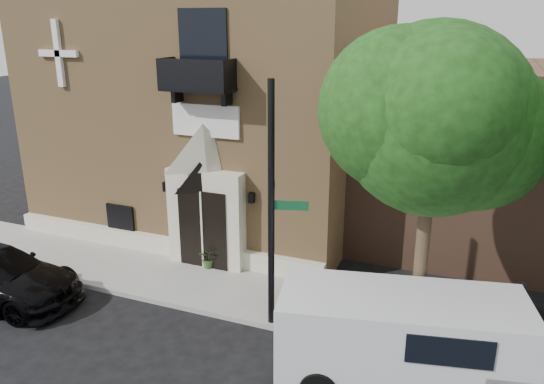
# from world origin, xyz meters

# --- Properties ---
(ground) EXTENTS (120.00, 120.00, 0.00)m
(ground) POSITION_xyz_m (0.00, 0.00, 0.00)
(ground) COLOR black
(ground) RESTS_ON ground
(sidewalk) EXTENTS (42.00, 3.00, 0.15)m
(sidewalk) POSITION_xyz_m (1.00, 1.50, 0.07)
(sidewalk) COLOR gray
(sidewalk) RESTS_ON ground
(church) EXTENTS (12.20, 11.01, 9.30)m
(church) POSITION_xyz_m (-2.99, 7.95, 4.63)
(church) COLOR tan
(church) RESTS_ON ground
(street_tree_left) EXTENTS (4.97, 4.38, 7.77)m
(street_tree_left) POSITION_xyz_m (6.03, 0.35, 5.87)
(street_tree_left) COLOR #38281C
(street_tree_left) RESTS_ON sidewalk
(cargo_van) EXTENTS (5.67, 3.20, 2.18)m
(cargo_van) POSITION_xyz_m (6.03, -0.85, 1.22)
(cargo_van) COLOR silver
(cargo_van) RESTS_ON ground
(street_sign) EXTENTS (1.19, 0.99, 6.43)m
(street_sign) POSITION_xyz_m (2.32, 0.23, 3.38)
(street_sign) COLOR black
(street_sign) RESTS_ON sidewalk
(fire_hydrant) EXTENTS (0.48, 0.39, 0.85)m
(fire_hydrant) POSITION_xyz_m (3.62, 0.49, 0.57)
(fire_hydrant) COLOR #A41423
(fire_hydrant) RESTS_ON sidewalk
(dumpster) EXTENTS (2.07, 1.48, 1.22)m
(dumpster) POSITION_xyz_m (8.69, 0.74, 0.77)
(dumpster) COLOR #0F3915
(dumpster) RESTS_ON sidewalk
(planter) EXTENTS (0.66, 0.59, 0.67)m
(planter) POSITION_xyz_m (-0.82, 2.48, 0.49)
(planter) COLOR #3F5E2B
(planter) RESTS_ON sidewalk
(pedestrian_near) EXTENTS (0.66, 0.61, 1.51)m
(pedestrian_near) POSITION_xyz_m (8.30, 1.99, 0.91)
(pedestrian_near) COLOR black
(pedestrian_near) RESTS_ON sidewalk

